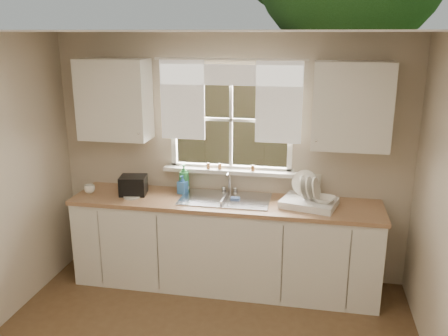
% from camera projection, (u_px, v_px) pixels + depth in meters
% --- Properties ---
extents(room_walls, '(3.62, 4.02, 2.50)m').
position_uv_depth(room_walls, '(171.00, 246.00, 2.90)').
color(room_walls, beige).
rests_on(room_walls, ground).
extents(ceiling, '(3.60, 4.00, 0.02)m').
position_uv_depth(ceiling, '(168.00, 32.00, 2.62)').
color(ceiling, silver).
rests_on(ceiling, room_walls).
extents(window, '(1.38, 0.16, 1.06)m').
position_uv_depth(window, '(231.00, 136.00, 4.79)').
color(window, white).
rests_on(window, room_walls).
extents(curtains, '(1.50, 0.03, 0.81)m').
position_uv_depth(curtains, '(230.00, 92.00, 4.61)').
color(curtains, white).
rests_on(curtains, room_walls).
extents(base_cabinets, '(3.00, 0.62, 0.87)m').
position_uv_depth(base_cabinets, '(225.00, 245.00, 4.77)').
color(base_cabinets, white).
rests_on(base_cabinets, ground).
extents(countertop, '(3.04, 0.65, 0.04)m').
position_uv_depth(countertop, '(225.00, 202.00, 4.65)').
color(countertop, '#A67A53').
rests_on(countertop, base_cabinets).
extents(upper_cabinet_left, '(0.70, 0.33, 0.80)m').
position_uv_depth(upper_cabinet_left, '(114.00, 100.00, 4.73)').
color(upper_cabinet_left, white).
rests_on(upper_cabinet_left, room_walls).
extents(upper_cabinet_right, '(0.70, 0.33, 0.80)m').
position_uv_depth(upper_cabinet_right, '(352.00, 106.00, 4.31)').
color(upper_cabinet_right, white).
rests_on(upper_cabinet_right, room_walls).
extents(wall_outlet, '(0.08, 0.01, 0.12)m').
position_uv_depth(wall_outlet, '(317.00, 180.00, 4.72)').
color(wall_outlet, beige).
rests_on(wall_outlet, room_walls).
extents(sill_jars, '(0.50, 0.04, 0.06)m').
position_uv_depth(sill_jars, '(227.00, 167.00, 4.82)').
color(sill_jars, brown).
rests_on(sill_jars, window).
extents(sink, '(0.88, 0.52, 0.40)m').
position_uv_depth(sink, '(225.00, 206.00, 4.69)').
color(sink, '#B7B7BC').
rests_on(sink, countertop).
extents(dish_rack, '(0.57, 0.49, 0.31)m').
position_uv_depth(dish_rack, '(309.00, 200.00, 4.48)').
color(dish_rack, white).
rests_on(dish_rack, countertop).
extents(bowl, '(0.26, 0.26, 0.05)m').
position_uv_depth(bowl, '(324.00, 199.00, 4.40)').
color(bowl, white).
rests_on(bowl, dish_rack).
extents(soap_bottle_a, '(0.15, 0.15, 0.29)m').
position_uv_depth(soap_bottle_a, '(184.00, 178.00, 4.86)').
color(soap_bottle_a, green).
rests_on(soap_bottle_a, countertop).
extents(soap_bottle_b, '(0.11, 0.11, 0.19)m').
position_uv_depth(soap_bottle_b, '(183.00, 184.00, 4.82)').
color(soap_bottle_b, '#3474C5').
rests_on(soap_bottle_b, countertop).
extents(soap_bottle_c, '(0.14, 0.14, 0.14)m').
position_uv_depth(soap_bottle_c, '(184.00, 185.00, 4.87)').
color(soap_bottle_c, beige).
rests_on(soap_bottle_c, countertop).
extents(saucer, '(0.16, 0.16, 0.01)m').
position_uv_depth(saucer, '(132.00, 197.00, 4.72)').
color(saucer, silver).
rests_on(saucer, countertop).
extents(cup, '(0.14, 0.14, 0.09)m').
position_uv_depth(cup, '(90.00, 189.00, 4.84)').
color(cup, white).
rests_on(cup, countertop).
extents(black_appliance, '(0.29, 0.26, 0.19)m').
position_uv_depth(black_appliance, '(133.00, 185.00, 4.80)').
color(black_appliance, black).
rests_on(black_appliance, countertop).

